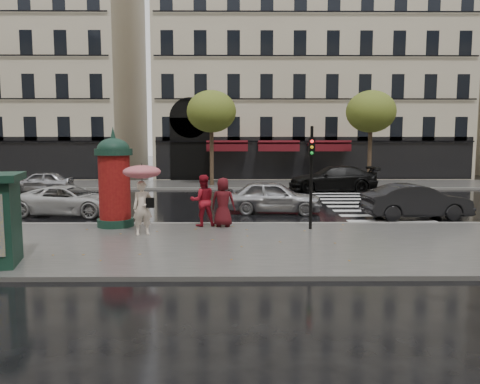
{
  "coord_description": "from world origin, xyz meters",
  "views": [
    {
      "loc": [
        -0.29,
        -14.54,
        3.28
      ],
      "look_at": [
        -0.16,
        1.5,
        1.48
      ],
      "focal_mm": 35.0,
      "sensor_mm": 36.0,
      "label": 1
    }
  ],
  "objects_px": {
    "man_burgundy": "(223,202)",
    "woman_red": "(203,201)",
    "woman_umbrella": "(142,187)",
    "traffic_light": "(311,167)",
    "car_darkgrey": "(416,201)",
    "car_far_silver": "(40,182)",
    "car_white": "(69,200)",
    "morris_column": "(114,179)",
    "car_silver": "(273,197)",
    "car_black": "(332,179)"
  },
  "relations": [
    {
      "from": "woman_red",
      "to": "traffic_light",
      "type": "relative_size",
      "value": 0.52
    },
    {
      "from": "man_burgundy",
      "to": "car_darkgrey",
      "type": "bearing_deg",
      "value": -154.83
    },
    {
      "from": "man_burgundy",
      "to": "car_darkgrey",
      "type": "xyz_separation_m",
      "value": [
        7.96,
        2.34,
        -0.3
      ]
    },
    {
      "from": "car_far_silver",
      "to": "woman_umbrella",
      "type": "bearing_deg",
      "value": 29.44
    },
    {
      "from": "car_silver",
      "to": "car_darkgrey",
      "type": "bearing_deg",
      "value": -99.29
    },
    {
      "from": "man_burgundy",
      "to": "woman_red",
      "type": "bearing_deg",
      "value": 1.38
    },
    {
      "from": "man_burgundy",
      "to": "car_white",
      "type": "distance_m",
      "value": 7.59
    },
    {
      "from": "woman_red",
      "to": "car_white",
      "type": "height_order",
      "value": "woman_red"
    },
    {
      "from": "woman_umbrella",
      "to": "car_darkgrey",
      "type": "xyz_separation_m",
      "value": [
        10.59,
        3.76,
        -0.98
      ]
    },
    {
      "from": "car_black",
      "to": "car_white",
      "type": "bearing_deg",
      "value": -56.13
    },
    {
      "from": "woman_umbrella",
      "to": "car_far_silver",
      "type": "distance_m",
      "value": 16.34
    },
    {
      "from": "car_white",
      "to": "car_far_silver",
      "type": "xyz_separation_m",
      "value": [
        -4.9,
        8.78,
        0.02
      ]
    },
    {
      "from": "car_white",
      "to": "morris_column",
      "type": "bearing_deg",
      "value": -133.21
    },
    {
      "from": "woman_umbrella",
      "to": "man_burgundy",
      "type": "distance_m",
      "value": 3.07
    },
    {
      "from": "traffic_light",
      "to": "car_silver",
      "type": "distance_m",
      "value": 4.81
    },
    {
      "from": "woman_umbrella",
      "to": "car_black",
      "type": "height_order",
      "value": "woman_umbrella"
    },
    {
      "from": "woman_red",
      "to": "man_burgundy",
      "type": "bearing_deg",
      "value": 157.89
    },
    {
      "from": "car_black",
      "to": "woman_red",
      "type": "bearing_deg",
      "value": -31.3
    },
    {
      "from": "woman_red",
      "to": "car_far_silver",
      "type": "xyz_separation_m",
      "value": [
        -10.95,
        12.03,
        -0.4
      ]
    },
    {
      "from": "car_far_silver",
      "to": "woman_red",
      "type": "bearing_deg",
      "value": 37.97
    },
    {
      "from": "woman_umbrella",
      "to": "morris_column",
      "type": "bearing_deg",
      "value": 130.83
    },
    {
      "from": "traffic_light",
      "to": "car_black",
      "type": "xyz_separation_m",
      "value": [
        3.49,
        13.27,
        -1.51
      ]
    },
    {
      "from": "traffic_light",
      "to": "woman_umbrella",
      "type": "bearing_deg",
      "value": -171.52
    },
    {
      "from": "woman_umbrella",
      "to": "traffic_light",
      "type": "height_order",
      "value": "traffic_light"
    },
    {
      "from": "man_burgundy",
      "to": "car_silver",
      "type": "bearing_deg",
      "value": -110.16
    },
    {
      "from": "car_silver",
      "to": "traffic_light",
      "type": "bearing_deg",
      "value": -162.32
    },
    {
      "from": "morris_column",
      "to": "woman_umbrella",
      "type": "bearing_deg",
      "value": -49.17
    },
    {
      "from": "woman_umbrella",
      "to": "car_far_silver",
      "type": "xyz_separation_m",
      "value": [
        -9.06,
        13.56,
        -1.04
      ]
    },
    {
      "from": "woman_red",
      "to": "car_darkgrey",
      "type": "relative_size",
      "value": 0.43
    },
    {
      "from": "morris_column",
      "to": "car_white",
      "type": "relative_size",
      "value": 0.78
    },
    {
      "from": "woman_umbrella",
      "to": "woman_red",
      "type": "height_order",
      "value": "woman_umbrella"
    },
    {
      "from": "woman_red",
      "to": "car_silver",
      "type": "xyz_separation_m",
      "value": [
        2.89,
        3.77,
        -0.33
      ]
    },
    {
      "from": "car_silver",
      "to": "car_black",
      "type": "xyz_separation_m",
      "value": [
        4.46,
        8.83,
        0.08
      ]
    },
    {
      "from": "morris_column",
      "to": "traffic_light",
      "type": "distance_m",
      "value": 7.1
    },
    {
      "from": "woman_red",
      "to": "car_far_silver",
      "type": "height_order",
      "value": "woman_red"
    },
    {
      "from": "car_darkgrey",
      "to": "woman_umbrella",
      "type": "bearing_deg",
      "value": 103.88
    },
    {
      "from": "woman_umbrella",
      "to": "car_far_silver",
      "type": "bearing_deg",
      "value": 123.76
    },
    {
      "from": "woman_red",
      "to": "traffic_light",
      "type": "height_order",
      "value": "traffic_light"
    },
    {
      "from": "car_silver",
      "to": "morris_column",
      "type": "bearing_deg",
      "value": 127.16
    },
    {
      "from": "woman_umbrella",
      "to": "traffic_light",
      "type": "xyz_separation_m",
      "value": [
        5.74,
        0.86,
        0.62
      ]
    },
    {
      "from": "traffic_light",
      "to": "car_far_silver",
      "type": "xyz_separation_m",
      "value": [
        -14.8,
        12.7,
        -1.65
      ]
    },
    {
      "from": "woman_umbrella",
      "to": "car_far_silver",
      "type": "relative_size",
      "value": 0.61
    },
    {
      "from": "man_burgundy",
      "to": "car_far_silver",
      "type": "distance_m",
      "value": 16.86
    },
    {
      "from": "woman_red",
      "to": "morris_column",
      "type": "xyz_separation_m",
      "value": [
        -3.2,
        0.0,
        0.79
      ]
    },
    {
      "from": "car_silver",
      "to": "car_white",
      "type": "distance_m",
      "value": 8.95
    },
    {
      "from": "traffic_light",
      "to": "car_darkgrey",
      "type": "relative_size",
      "value": 0.83
    },
    {
      "from": "woman_red",
      "to": "car_silver",
      "type": "relative_size",
      "value": 0.44
    },
    {
      "from": "woman_red",
      "to": "car_far_silver",
      "type": "relative_size",
      "value": 0.48
    },
    {
      "from": "woman_red",
      "to": "traffic_light",
      "type": "xyz_separation_m",
      "value": [
        3.85,
        -0.67,
        1.25
      ]
    },
    {
      "from": "woman_umbrella",
      "to": "car_darkgrey",
      "type": "relative_size",
      "value": 0.55
    }
  ]
}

